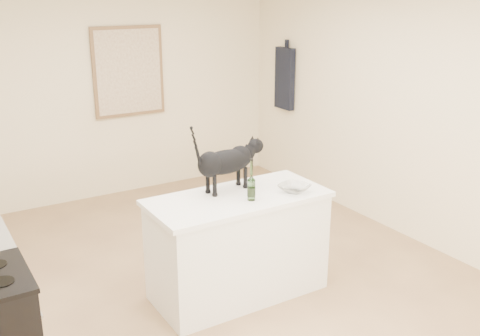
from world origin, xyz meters
name	(u,v)px	position (x,y,z in m)	size (l,w,h in m)	color
floor	(217,285)	(0.00, 0.00, 0.00)	(5.50, 5.50, 0.00)	tan
wall_back	(106,94)	(0.00, 2.75, 1.30)	(4.50, 4.50, 0.00)	beige
wall_right	(407,114)	(2.25, 0.00, 1.30)	(5.50, 5.50, 0.00)	beige
island_base	(238,248)	(0.10, -0.20, 0.43)	(1.44, 0.67, 0.86)	white
island_top	(238,198)	(0.10, -0.20, 0.88)	(1.50, 0.70, 0.04)	white
artwork_frame	(129,72)	(0.30, 2.72, 1.55)	(0.90, 0.03, 1.10)	brown
artwork_canvas	(129,72)	(0.30, 2.70, 1.55)	(0.82, 0.00, 1.02)	beige
hanging_garment	(285,79)	(2.19, 2.05, 1.40)	(0.08, 0.34, 0.80)	black
black_cat	(226,165)	(0.08, -0.04, 1.13)	(0.65, 0.19, 0.45)	black
wine_bottle	(251,182)	(0.14, -0.33, 1.05)	(0.06, 0.06, 0.30)	#2B5C24
glass_bowl	(294,188)	(0.56, -0.36, 0.93)	(0.25, 0.25, 0.06)	silver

